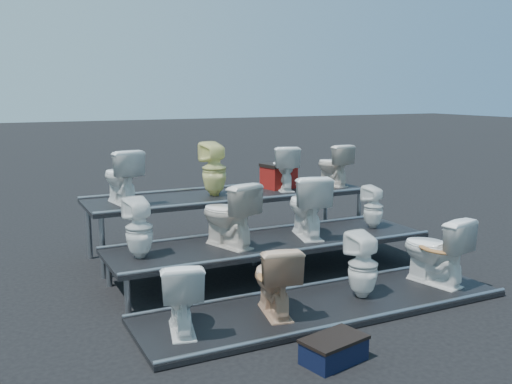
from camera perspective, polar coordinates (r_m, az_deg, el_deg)
name	(u,v)px	position (r m, az deg, el deg)	size (l,w,h in m)	color
ground	(271,275)	(7.51, 1.46, -8.29)	(80.00, 80.00, 0.00)	black
tier_front	(325,306)	(6.44, 6.89, -11.27)	(4.20, 1.20, 0.06)	black
tier_mid	(271,258)	(7.44, 1.47, -6.61)	(4.20, 1.20, 0.46)	black
tier_back	(231,222)	(8.52, -2.55, -3.05)	(4.20, 1.20, 0.86)	black
toilet_0	(181,296)	(5.63, -7.54, -10.22)	(0.40, 0.71, 0.72)	white
toilet_1	(274,279)	(6.00, 1.86, -8.67)	(0.42, 0.74, 0.76)	tan
toilet_2	(363,265)	(6.58, 10.64, -7.18)	(0.34, 0.34, 0.75)	white
toilet_3	(435,250)	(7.23, 17.46, -5.53)	(0.47, 0.82, 0.84)	white
toilet_4	(139,228)	(6.70, -11.61, -3.55)	(0.32, 0.32, 0.70)	white
toilet_5	(228,214)	(7.03, -2.81, -2.24)	(0.45, 0.80, 0.81)	silver
toilet_6	(307,205)	(7.54, 5.13, -1.34)	(0.47, 0.82, 0.84)	white
toilet_7	(373,207)	(8.16, 11.66, -1.47)	(0.27, 0.28, 0.60)	white
toilet_8	(121,176)	(7.89, -13.32, 1.53)	(0.41, 0.72, 0.74)	white
toilet_9	(214,169)	(8.28, -4.22, 2.32)	(0.35, 0.36, 0.78)	#F4EF97
toilet_10	(284,168)	(8.77, 2.77, 2.45)	(0.38, 0.67, 0.68)	white
toilet_11	(333,165)	(9.24, 7.72, 2.72)	(0.37, 0.66, 0.67)	silver
red_crate	(279,177)	(8.94, 2.29, 1.48)	(0.47, 0.38, 0.34)	maroon
step_stool	(334,351)	(5.27, 7.79, -15.50)	(0.55, 0.33, 0.20)	black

